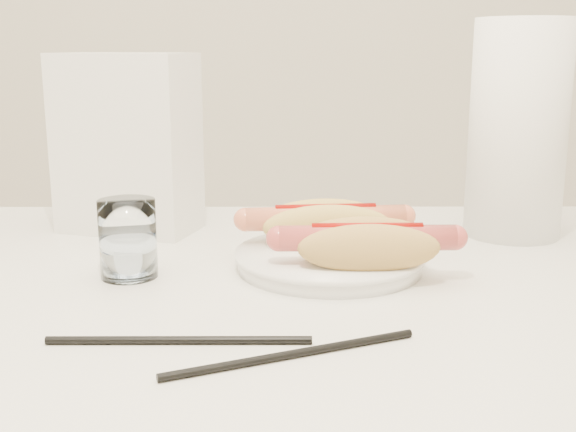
{
  "coord_description": "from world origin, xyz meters",
  "views": [
    {
      "loc": [
        0.07,
        -0.77,
        1.01
      ],
      "look_at": [
        0.07,
        0.03,
        0.82
      ],
      "focal_mm": 44.65,
      "sensor_mm": 36.0,
      "label": 1
    }
  ],
  "objects_px": {
    "napkin_box": "(127,144)",
    "table": "(228,333)",
    "hotdog_left": "(325,224)",
    "hotdog_right": "(367,245)",
    "paper_towel_roll": "(518,130)",
    "water_glass": "(128,239)",
    "plate": "(330,262)"
  },
  "relations": [
    {
      "from": "table",
      "to": "napkin_box",
      "type": "bearing_deg",
      "value": 122.76
    },
    {
      "from": "hotdog_left",
      "to": "paper_towel_roll",
      "type": "xyz_separation_m",
      "value": [
        0.27,
        0.12,
        0.11
      ]
    },
    {
      "from": "plate",
      "to": "napkin_box",
      "type": "xyz_separation_m",
      "value": [
        -0.28,
        0.19,
        0.12
      ]
    },
    {
      "from": "hotdog_left",
      "to": "paper_towel_roll",
      "type": "distance_m",
      "value": 0.31
    },
    {
      "from": "napkin_box",
      "to": "table",
      "type": "bearing_deg",
      "value": -40.24
    },
    {
      "from": "napkin_box",
      "to": "hotdog_left",
      "type": "bearing_deg",
      "value": -10.96
    },
    {
      "from": "plate",
      "to": "hotdog_left",
      "type": "xyz_separation_m",
      "value": [
        -0.0,
        0.05,
        0.03
      ]
    },
    {
      "from": "table",
      "to": "hotdog_right",
      "type": "height_order",
      "value": "hotdog_right"
    },
    {
      "from": "plate",
      "to": "water_glass",
      "type": "bearing_deg",
      "value": -172.97
    },
    {
      "from": "plate",
      "to": "water_glass",
      "type": "xyz_separation_m",
      "value": [
        -0.23,
        -0.03,
        0.04
      ]
    },
    {
      "from": "hotdog_right",
      "to": "plate",
      "type": "bearing_deg",
      "value": 126.07
    },
    {
      "from": "table",
      "to": "hotdog_right",
      "type": "bearing_deg",
      "value": 1.57
    },
    {
      "from": "hotdog_right",
      "to": "napkin_box",
      "type": "distance_m",
      "value": 0.41
    },
    {
      "from": "hotdog_right",
      "to": "napkin_box",
      "type": "bearing_deg",
      "value": 141.46
    },
    {
      "from": "hotdog_left",
      "to": "hotdog_right",
      "type": "xyz_separation_m",
      "value": [
        0.04,
        -0.1,
        -0.0
      ]
    },
    {
      "from": "table",
      "to": "hotdog_left",
      "type": "distance_m",
      "value": 0.19
    },
    {
      "from": "plate",
      "to": "paper_towel_roll",
      "type": "bearing_deg",
      "value": 31.28
    },
    {
      "from": "table",
      "to": "plate",
      "type": "height_order",
      "value": "plate"
    },
    {
      "from": "water_glass",
      "to": "paper_towel_roll",
      "type": "relative_size",
      "value": 0.3
    },
    {
      "from": "hotdog_right",
      "to": "paper_towel_roll",
      "type": "distance_m",
      "value": 0.33
    },
    {
      "from": "plate",
      "to": "paper_towel_roll",
      "type": "distance_m",
      "value": 0.34
    },
    {
      "from": "napkin_box",
      "to": "plate",
      "type": "bearing_deg",
      "value": -17.53
    },
    {
      "from": "plate",
      "to": "hotdog_right",
      "type": "distance_m",
      "value": 0.07
    },
    {
      "from": "hotdog_left",
      "to": "napkin_box",
      "type": "height_order",
      "value": "napkin_box"
    },
    {
      "from": "hotdog_left",
      "to": "table",
      "type": "bearing_deg",
      "value": -144.59
    },
    {
      "from": "hotdog_right",
      "to": "paper_towel_roll",
      "type": "xyz_separation_m",
      "value": [
        0.23,
        0.21,
        0.11
      ]
    },
    {
      "from": "plate",
      "to": "water_glass",
      "type": "distance_m",
      "value": 0.24
    },
    {
      "from": "paper_towel_roll",
      "to": "table",
      "type": "bearing_deg",
      "value": -150.68
    },
    {
      "from": "plate",
      "to": "hotdog_left",
      "type": "height_order",
      "value": "hotdog_left"
    },
    {
      "from": "hotdog_left",
      "to": "water_glass",
      "type": "bearing_deg",
      "value": -167.43
    },
    {
      "from": "plate",
      "to": "hotdog_left",
      "type": "relative_size",
      "value": 1.09
    },
    {
      "from": "water_glass",
      "to": "napkin_box",
      "type": "distance_m",
      "value": 0.24
    }
  ]
}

